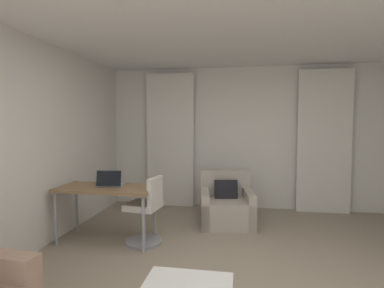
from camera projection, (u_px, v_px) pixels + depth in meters
The scene contains 7 objects.
wall_window at pixel (244, 138), 5.60m from camera, with size 5.12×0.06×2.60m.
curtain_left_panel at pixel (170, 140), 5.70m from camera, with size 0.90×0.06×2.50m.
curtain_right_panel at pixel (324, 142), 5.24m from camera, with size 0.90×0.06×2.50m.
armchair at pixel (226, 206), 4.74m from camera, with size 0.90×0.90×0.80m.
desk at pixel (107, 192), 3.98m from camera, with size 1.27×0.59×0.74m.
desk_chair at pixel (146, 214), 3.91m from camera, with size 0.48×0.48×0.88m.
laptop at pixel (111, 183), 4.00m from camera, with size 0.35×0.29×0.22m.
Camera 1 is at (-0.02, -2.64, 1.57)m, focal length 28.24 mm.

